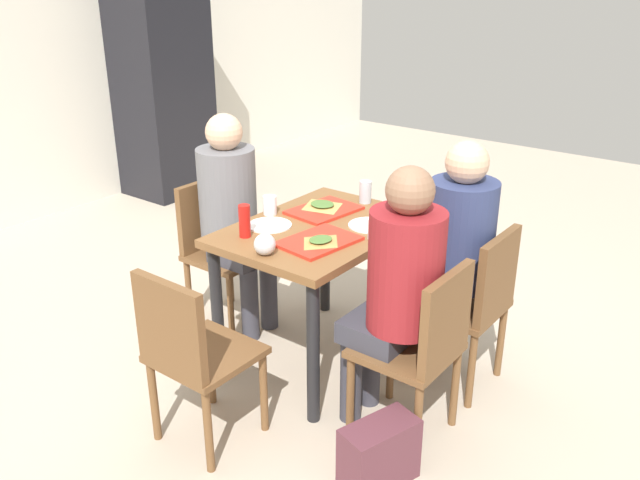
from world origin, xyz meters
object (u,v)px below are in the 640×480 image
(chair_left_end, at_px, (190,349))
(person_in_brown_jacket, at_px, (453,245))
(person_in_red, at_px, (398,282))
(person_far_side, at_px, (233,207))
(chair_near_left, at_px, (423,343))
(soda_can, at_px, (365,192))
(foil_bundle, at_px, (265,244))
(chair_near_right, at_px, (476,299))
(main_table, at_px, (320,248))
(chair_far_side, at_px, (217,242))
(paper_plate_near_edge, at_px, (370,225))
(tray_red_near, at_px, (319,241))
(pizza_slice_b, at_px, (322,205))
(plastic_cup_b, at_px, (375,229))
(pizza_slice_a, at_px, (321,241))
(handbag, at_px, (379,454))
(paper_plate_center, at_px, (270,225))
(condiment_bottle, at_px, (245,221))
(tray_red_far, at_px, (324,210))
(plastic_cup_a, at_px, (270,205))
(drink_fridge, at_px, (163,88))

(chair_left_end, height_order, person_in_brown_jacket, person_in_brown_jacket)
(person_in_red, distance_m, person_far_side, 1.24)
(chair_near_left, distance_m, person_far_side, 1.40)
(chair_near_left, height_order, soda_can, soda_can)
(foil_bundle, bearing_deg, person_in_brown_jacket, -40.76)
(chair_near_right, xyz_separation_m, person_in_red, (-0.51, 0.14, 0.25))
(main_table, xyz_separation_m, person_far_side, (-0.00, 0.61, 0.09))
(chair_far_side, relative_size, chair_left_end, 1.00)
(chair_far_side, xyz_separation_m, paper_plate_near_edge, (0.15, -0.95, 0.28))
(tray_red_near, xyz_separation_m, pizza_slice_b, (0.38, 0.26, 0.02))
(plastic_cup_b, distance_m, soda_can, 0.52)
(pizza_slice_a, distance_m, handbag, 0.98)
(person_far_side, height_order, paper_plate_center, person_far_side)
(chair_near_left, relative_size, chair_far_side, 1.00)
(plastic_cup_b, bearing_deg, soda_can, 38.90)
(chair_near_left, xyz_separation_m, paper_plate_center, (0.10, 0.95, 0.28))
(condiment_bottle, bearing_deg, handbag, -105.88)
(soda_can, xyz_separation_m, foil_bundle, (-0.86, -0.04, -0.01))
(pizza_slice_b, bearing_deg, soda_can, -27.20)
(chair_near_left, xyz_separation_m, soda_can, (0.68, 0.77, 0.34))
(tray_red_far, bearing_deg, person_far_side, 109.57)
(chair_near_right, bearing_deg, soda_can, 76.96)
(tray_red_far, distance_m, handbag, 1.33)
(chair_near_right, xyz_separation_m, plastic_cup_b, (-0.23, 0.44, 0.33))
(chair_far_side, bearing_deg, tray_red_far, -74.48)
(person_in_brown_jacket, xyz_separation_m, foil_bundle, (-0.68, 0.59, 0.08))
(chair_near_right, height_order, plastic_cup_b, plastic_cup_b)
(soda_can, bearing_deg, paper_plate_center, 162.68)
(soda_can, bearing_deg, plastic_cup_a, 147.49)
(pizza_slice_a, bearing_deg, plastic_cup_b, -34.99)
(chair_near_right, bearing_deg, person_in_brown_jacket, 90.00)
(pizza_slice_b, relative_size, drink_fridge, 0.13)
(person_in_red, xyz_separation_m, condiment_bottle, (-0.08, 0.81, 0.11))
(tray_red_near, height_order, handbag, tray_red_near)
(tray_red_near, bearing_deg, pizza_slice_b, 35.10)
(chair_far_side, relative_size, person_in_red, 0.67)
(person_in_red, relative_size, pizza_slice_a, 7.17)
(tray_red_near, bearing_deg, person_far_side, 76.43)
(tray_red_near, height_order, plastic_cup_b, plastic_cup_b)
(plastic_cup_a, xyz_separation_m, plastic_cup_b, (0.05, -0.62, 0.00))
(paper_plate_center, bearing_deg, chair_near_right, -66.84)
(tray_red_far, distance_m, drink_fridge, 3.02)
(pizza_slice_a, bearing_deg, main_table, 38.03)
(foil_bundle, bearing_deg, handbag, -103.04)
(person_in_red, xyz_separation_m, foil_bundle, (-0.18, 0.59, 0.08))
(plastic_cup_a, bearing_deg, person_in_brown_jacket, -73.09)
(tray_red_near, distance_m, foil_bundle, 0.28)
(paper_plate_near_edge, relative_size, foil_bundle, 2.20)
(chair_far_side, relative_size, soda_can, 6.83)
(foil_bundle, bearing_deg, tray_red_far, 11.81)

